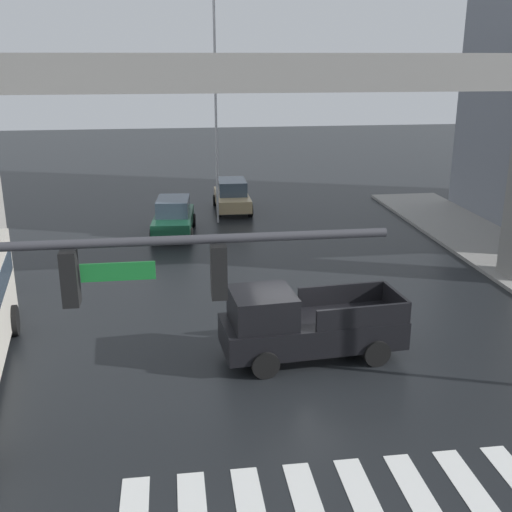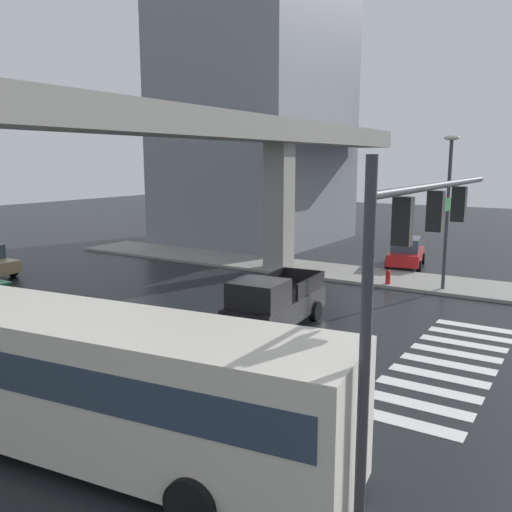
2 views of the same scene
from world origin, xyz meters
name	(u,v)px [view 2 (image 2 of 2)]	position (x,y,z in m)	size (l,w,h in m)	color
ground_plane	(268,330)	(0.00, 0.00, 0.00)	(120.00, 120.00, 0.00)	black
crosswalk_stripes	(448,364)	(0.00, -6.40, 0.01)	(9.35, 2.80, 0.01)	silver
elevated_overpass	(156,135)	(0.00, 5.15, 7.09)	(49.66, 2.36, 8.29)	gray
sidewalk_east	(336,272)	(10.61, 2.00, 0.07)	(4.00, 36.00, 0.15)	gray
pickup_truck	(273,304)	(0.04, -0.21, 0.99)	(5.24, 2.40, 2.08)	black
city_bus	(98,377)	(-9.19, -1.43, 1.72)	(3.85, 11.03, 2.99)	beige
sedan_red	(406,252)	(14.55, -0.65, 0.85)	(4.56, 2.57, 1.72)	red
traffic_signal_mast	(418,243)	(-6.12, -7.00, 4.56)	(8.69, 0.32, 6.20)	#38383D
street_lamp_near_corner	(448,195)	(9.41, -4.00, 4.56)	(0.44, 0.70, 7.24)	#38383D
fire_hydrant	(388,278)	(9.01, -1.47, 0.43)	(0.24, 0.24, 0.85)	red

